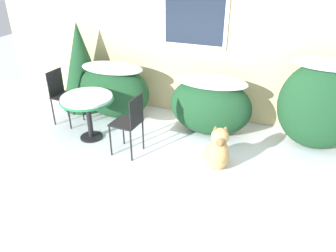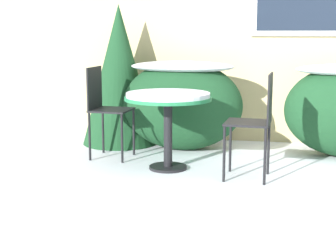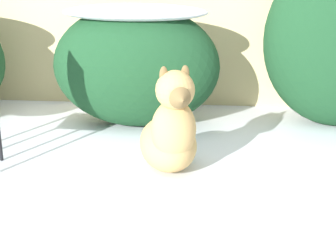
% 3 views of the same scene
% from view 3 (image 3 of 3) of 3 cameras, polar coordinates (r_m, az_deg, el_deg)
% --- Properties ---
extents(ground_plane, '(16.00, 16.00, 0.00)m').
position_cam_3_polar(ground_plane, '(2.86, -15.14, -9.66)').
color(ground_plane, white).
extents(shrub_middle, '(1.31, 0.74, 0.96)m').
position_cam_3_polar(shrub_middle, '(4.04, -3.57, 7.08)').
color(shrub_middle, '#194223').
rests_on(shrub_middle, ground_plane).
extents(dog, '(0.49, 0.69, 0.71)m').
position_cam_3_polar(dog, '(3.18, 0.26, -0.82)').
color(dog, tan).
rests_on(dog, ground_plane).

